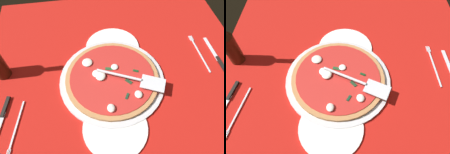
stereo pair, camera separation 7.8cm
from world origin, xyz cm
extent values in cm
cube|color=#B41711|center=(0.00, 0.00, -0.40)|extent=(106.56, 106.56, 0.80)
cube|color=silver|center=(-29.06, -19.37, 0.05)|extent=(9.69, 9.69, 0.10)
cube|color=silver|center=(-29.06, 0.00, 0.05)|extent=(9.69, 9.69, 0.10)
cube|color=white|center=(-19.37, -29.06, 0.05)|extent=(9.69, 9.69, 0.10)
cube|color=white|center=(-19.37, -9.69, 0.05)|extent=(9.69, 9.69, 0.10)
cube|color=white|center=(-19.37, 9.69, 0.05)|extent=(9.69, 9.69, 0.10)
cube|color=white|center=(-19.37, 29.06, 0.05)|extent=(9.69, 9.69, 0.10)
cube|color=white|center=(-9.69, -38.75, 0.05)|extent=(9.69, 9.69, 0.10)
cube|color=white|center=(-9.69, -19.37, 0.05)|extent=(9.69, 9.69, 0.10)
cube|color=silver|center=(-9.69, 0.00, 0.05)|extent=(9.69, 9.69, 0.10)
cube|color=white|center=(-9.69, 19.37, 0.05)|extent=(9.69, 9.69, 0.10)
cube|color=silver|center=(-9.69, 38.75, 0.05)|extent=(9.69, 9.69, 0.10)
cube|color=white|center=(0.00, -29.06, 0.05)|extent=(9.69, 9.69, 0.10)
cube|color=white|center=(0.00, -9.69, 0.05)|extent=(9.69, 9.69, 0.10)
cube|color=white|center=(0.00, 9.69, 0.05)|extent=(9.69, 9.69, 0.10)
cube|color=white|center=(0.00, 29.06, 0.05)|extent=(9.69, 9.69, 0.10)
cube|color=white|center=(9.69, -38.75, 0.05)|extent=(9.69, 9.69, 0.10)
cube|color=white|center=(9.69, -19.37, 0.05)|extent=(9.69, 9.69, 0.10)
cube|color=silver|center=(9.69, 0.00, 0.05)|extent=(9.69, 9.69, 0.10)
cube|color=silver|center=(9.69, 19.37, 0.05)|extent=(9.69, 9.69, 0.10)
cube|color=silver|center=(9.69, 38.75, 0.05)|extent=(9.69, 9.69, 0.10)
cube|color=white|center=(19.37, -48.44, 0.05)|extent=(9.69, 9.69, 0.10)
cube|color=white|center=(19.37, -29.06, 0.05)|extent=(9.69, 9.69, 0.10)
cube|color=white|center=(19.37, -9.69, 0.05)|extent=(9.69, 9.69, 0.10)
cube|color=white|center=(19.37, 9.69, 0.05)|extent=(9.69, 9.69, 0.10)
cube|color=white|center=(19.37, 29.06, 0.05)|extent=(9.69, 9.69, 0.10)
cube|color=white|center=(19.37, 48.44, 0.05)|extent=(9.69, 9.69, 0.10)
cube|color=white|center=(29.06, -38.75, 0.05)|extent=(9.69, 9.69, 0.10)
cube|color=white|center=(29.06, -19.37, 0.05)|extent=(9.69, 9.69, 0.10)
cube|color=white|center=(29.06, 0.00, 0.05)|extent=(9.69, 9.69, 0.10)
cube|color=silver|center=(29.06, 19.37, 0.05)|extent=(9.69, 9.69, 0.10)
cube|color=white|center=(29.06, 38.75, 0.05)|extent=(9.69, 9.69, 0.10)
cube|color=white|center=(38.75, -48.44, 0.05)|extent=(9.69, 9.69, 0.10)
cube|color=white|center=(38.75, -29.06, 0.05)|extent=(9.69, 9.69, 0.10)
cube|color=white|center=(38.75, -9.69, 0.05)|extent=(9.69, 9.69, 0.10)
cube|color=white|center=(38.75, 9.69, 0.05)|extent=(9.69, 9.69, 0.10)
cube|color=silver|center=(38.75, 29.06, 0.05)|extent=(9.69, 9.69, 0.10)
cube|color=white|center=(38.75, 48.44, 0.05)|extent=(9.69, 9.69, 0.10)
cube|color=silver|center=(48.44, 0.00, 0.05)|extent=(9.69, 9.69, 0.10)
cube|color=white|center=(48.44, 19.37, 0.05)|extent=(9.69, 9.69, 0.10)
cube|color=white|center=(48.44, 38.75, 0.05)|extent=(9.69, 9.69, 0.10)
cylinder|color=silver|center=(-1.80, 3.98, 0.71)|extent=(40.36, 40.36, 1.23)
cylinder|color=white|center=(-21.35, 6.01, 0.60)|extent=(21.89, 21.89, 1.00)
cylinder|color=white|center=(15.03, 1.09, 0.60)|extent=(23.11, 23.11, 1.00)
cylinder|color=#B87D49|center=(-1.80, 3.98, 1.87)|extent=(35.73, 35.73, 1.10)
cylinder|color=red|center=(-1.80, 3.98, 2.57)|extent=(32.29, 32.29, 0.30)
ellipsoid|color=white|center=(-11.34, -4.10, 3.24)|extent=(3.18, 2.78, 1.03)
ellipsoid|color=white|center=(2.27, 2.31, 3.13)|extent=(2.90, 2.73, 0.82)
ellipsoid|color=white|center=(-1.17, 8.32, 3.36)|extent=(4.62, 3.91, 1.28)
ellipsoid|color=silver|center=(6.16, 12.71, 3.19)|extent=(4.19, 4.06, 0.94)
ellipsoid|color=silver|center=(-0.08, 9.72, 3.36)|extent=(3.52, 3.13, 1.28)
ellipsoid|color=white|center=(-15.23, 6.42, 3.35)|extent=(3.24, 2.68, 1.26)
cube|color=#163824|center=(-11.24, -0.24, 2.87)|extent=(2.55, 1.93, 0.30)
cube|color=#133E24|center=(2.42, 2.01, 2.87)|extent=(2.21, 1.91, 0.30)
cube|color=#1C3B22|center=(-5.13, -1.82, 2.87)|extent=(2.87, 2.70, 0.30)
cube|color=#234A25|center=(1.85, 4.48, 2.87)|extent=(1.89, 3.31, 0.30)
cube|color=#143D1B|center=(-0.74, -5.51, 2.87)|extent=(1.72, 2.30, 0.30)
cube|color=silver|center=(-8.19, -10.13, 4.15)|extent=(9.06, 10.45, 0.30)
cylinder|color=silver|center=(-2.73, 1.60, 4.50)|extent=(8.11, 15.92, 1.00)
cube|color=white|center=(4.21, -38.15, 0.40)|extent=(16.97, 13.96, 0.60)
cube|color=silver|center=(4.15, -35.09, 0.83)|extent=(17.91, 0.98, 0.25)
cube|color=silver|center=(14.61, -35.52, 0.83)|extent=(3.00, 0.28, 0.25)
cube|color=silver|center=(14.60, -35.08, 0.83)|extent=(3.00, 0.28, 0.25)
cube|color=silver|center=(14.59, -34.64, 0.83)|extent=(3.00, 0.28, 0.25)
cube|color=silver|center=(14.58, -34.20, 0.83)|extent=(3.00, 0.28, 0.25)
cube|color=black|center=(-1.51, -41.33, 1.10)|extent=(7.74, 1.36, 0.80)
cube|color=silver|center=(7.17, -41.15, 0.83)|extent=(13.54, 1.69, 0.25)
cube|color=white|center=(-14.16, 41.46, 0.40)|extent=(19.76, 15.91, 0.60)
cube|color=silver|center=(-14.68, 38.59, 0.83)|extent=(16.91, 3.62, 0.25)
cube|color=silver|center=(-24.48, 40.80, 0.83)|extent=(2.99, 0.75, 0.25)
cube|color=silver|center=(-24.56, 40.37, 0.83)|extent=(2.99, 0.75, 0.25)
cube|color=silver|center=(-24.63, 39.94, 0.83)|extent=(2.99, 0.75, 0.25)
cube|color=black|center=(-7.66, 43.25, 1.10)|extent=(8.19, 2.62, 0.80)
camera|label=1|loc=(-45.92, 11.07, 66.52)|focal=32.77mm
camera|label=2|loc=(-46.48, 3.28, 66.52)|focal=32.77mm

